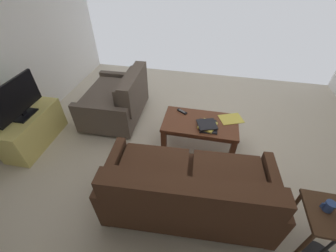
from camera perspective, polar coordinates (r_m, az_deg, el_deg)
The scene contains 11 objects.
ground_plane at distance 3.21m, azimuth 6.32°, elevation -6.17°, with size 5.38×4.93×0.01m, color beige.
sofa_main at distance 2.32m, azimuth 5.43°, elevation -16.90°, with size 1.80×0.93×0.87m.
loveseat_near at distance 3.68m, azimuth -13.22°, elevation 6.86°, with size 0.93×1.18×0.83m.
coffee_table at distance 3.01m, azimuth 8.51°, elevation 0.01°, with size 1.02×0.56×0.46m.
end_table at distance 2.49m, azimuth 36.81°, elevation -19.56°, with size 0.43×0.43×0.57m.
tv_stand at distance 3.69m, azimuth -32.39°, elevation -0.78°, with size 0.42×0.98×0.51m.
flat_tv at distance 3.43m, azimuth -35.39°, elevation 5.78°, with size 0.21×0.78×0.51m.
coffee_mug at distance 2.37m, azimuth 36.96°, elevation -16.69°, with size 0.10×0.08×0.10m.
book_stack at distance 2.88m, azimuth 10.50°, elevation 0.13°, with size 0.30×0.31×0.06m.
tv_remote at distance 3.11m, azimuth 3.77°, elevation 3.88°, with size 0.16×0.12×0.02m.
loose_magazine at distance 3.10m, azimuth 16.43°, elevation 1.83°, with size 0.22×0.31×0.01m, color #E0CC4C.
Camera 1 is at (-0.10, 2.22, 2.31)m, focal length 22.90 mm.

